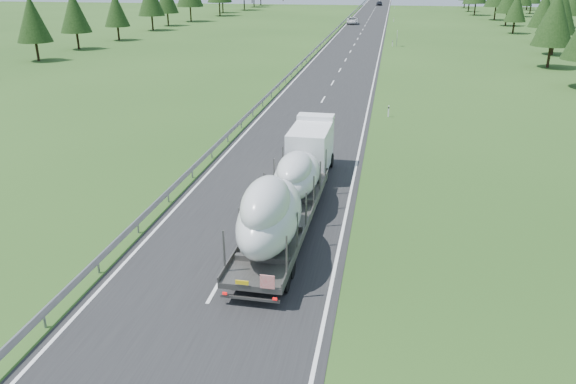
% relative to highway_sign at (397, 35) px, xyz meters
% --- Properties ---
extents(ground, '(400.00, 400.00, 0.00)m').
position_rel_highway_sign_xyz_m(ground, '(-7.20, -80.00, -1.81)').
color(ground, '#244517').
rests_on(ground, ground).
extents(road_surface, '(10.00, 400.00, 0.02)m').
position_rel_highway_sign_xyz_m(road_surface, '(-7.20, 20.00, -1.80)').
color(road_surface, black).
rests_on(road_surface, ground).
extents(guardrail, '(0.10, 400.00, 0.76)m').
position_rel_highway_sign_xyz_m(guardrail, '(-12.50, 19.94, -1.21)').
color(guardrail, slate).
rests_on(guardrail, ground).
extents(marker_posts, '(0.13, 350.08, 1.00)m').
position_rel_highway_sign_xyz_m(marker_posts, '(-0.70, 75.00, -1.27)').
color(marker_posts, silver).
rests_on(marker_posts, ground).
extents(highway_sign, '(0.08, 0.90, 2.60)m').
position_rel_highway_sign_xyz_m(highway_sign, '(0.00, 0.00, 0.00)').
color(highway_sign, slate).
rests_on(highway_sign, ground).
extents(boat_truck, '(2.78, 18.12, 4.25)m').
position_rel_highway_sign_xyz_m(boat_truck, '(-5.37, -73.43, 0.29)').
color(boat_truck, white).
rests_on(boat_truck, ground).
extents(distant_van, '(3.00, 5.94, 1.61)m').
position_rel_highway_sign_xyz_m(distant_van, '(-10.42, 40.91, -1.00)').
color(distant_van, silver).
rests_on(distant_van, ground).
extents(distant_car_dark, '(2.27, 4.81, 1.59)m').
position_rel_highway_sign_xyz_m(distant_car_dark, '(-6.30, 118.97, -1.01)').
color(distant_car_dark, black).
rests_on(distant_car_dark, ground).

